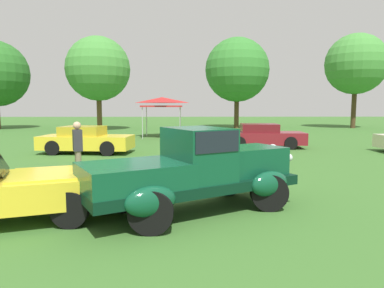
{
  "coord_description": "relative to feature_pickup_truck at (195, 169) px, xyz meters",
  "views": [
    {
      "loc": [
        0.64,
        -7.39,
        2.14
      ],
      "look_at": [
        0.82,
        2.23,
        1.08
      ],
      "focal_mm": 32.56,
      "sensor_mm": 36.0,
      "label": 1
    }
  ],
  "objects": [
    {
      "name": "ground_plane",
      "position": [
        -0.82,
        0.5,
        -0.87
      ],
      "size": [
        120.0,
        120.0,
        0.0
      ],
      "primitive_type": "plane",
      "color": "#386628"
    },
    {
      "name": "feature_pickup_truck",
      "position": [
        0.0,
        0.0,
        0.0
      ],
      "size": [
        4.52,
        3.39,
        1.7
      ],
      "color": "black",
      "rests_on": "ground_plane"
    },
    {
      "name": "show_car_yellow",
      "position": [
        -4.68,
        8.78,
        -0.27
      ],
      "size": [
        4.19,
        2.07,
        1.22
      ],
      "color": "yellow",
      "rests_on": "ground_plane"
    },
    {
      "name": "show_car_burgundy",
      "position": [
        3.71,
        10.7,
        -0.27
      ],
      "size": [
        4.26,
        1.94,
        1.22
      ],
      "color": "maroon",
      "rests_on": "ground_plane"
    },
    {
      "name": "spectator_near_truck",
      "position": [
        -3.26,
        3.02,
        0.05
      ],
      "size": [
        0.38,
        0.46,
        1.69
      ],
      "color": "#7F7056",
      "rests_on": "ground_plane"
    },
    {
      "name": "canopy_tent_left_field",
      "position": [
        -1.75,
        16.85,
        1.55
      ],
      "size": [
        2.7,
        2.7,
        2.71
      ],
      "color": "#B7B7BC",
      "rests_on": "ground_plane"
    },
    {
      "name": "treeline_mid_left",
      "position": [
        -7.71,
        23.79,
        4.42
      ],
      "size": [
        5.51,
        5.51,
        8.06
      ],
      "color": "brown",
      "rests_on": "ground_plane"
    },
    {
      "name": "treeline_center",
      "position": [
        4.66,
        26.07,
        4.59
      ],
      "size": [
        5.95,
        5.95,
        8.44
      ],
      "color": "#47331E",
      "rests_on": "ground_plane"
    },
    {
      "name": "treeline_mid_right",
      "position": [
        15.85,
        26.09,
        5.14
      ],
      "size": [
        5.65,
        5.65,
        8.85
      ],
      "color": "#47331E",
      "rests_on": "ground_plane"
    }
  ]
}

